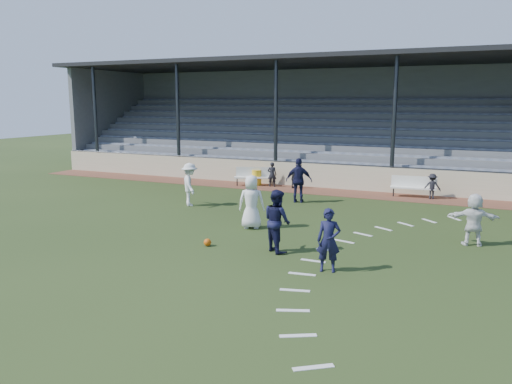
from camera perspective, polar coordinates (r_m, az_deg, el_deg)
ground at (r=14.95m, az=-3.97°, el=-6.47°), size 90.00×90.00×0.00m
cinder_track at (r=24.46m, az=7.73°, el=0.07°), size 34.00×2.00×0.02m
retaining_wall at (r=25.36m, az=8.44°, el=1.77°), size 34.00×0.18×1.20m
bench_left at (r=25.85m, az=-0.17°, el=2.00°), size 2.00×1.21×0.95m
bench_right at (r=23.78m, az=17.56°, el=0.79°), size 2.03×0.66×0.95m
trash_bin at (r=25.98m, az=0.07°, el=1.67°), size 0.50×0.50×0.80m
football at (r=15.21m, az=-5.57°, el=-5.75°), size 0.23×0.23×0.23m
player_white_lead at (r=17.08m, az=-0.52°, el=-1.13°), size 1.03×0.82×1.85m
player_navy_lead at (r=12.89m, az=8.30°, el=-5.48°), size 0.67×0.52×1.65m
player_navy_mid at (r=14.45m, az=2.42°, el=-3.29°), size 1.13×1.09×1.83m
player_white_wing at (r=20.98m, az=-7.57°, el=0.85°), size 1.25×1.32×1.80m
player_navy_wing at (r=21.56m, az=4.93°, el=1.32°), size 1.20×0.70×1.92m
player_white_back at (r=16.44m, az=23.64°, el=-2.89°), size 1.55×0.72×1.61m
sub_left_near at (r=25.49m, az=1.84°, el=2.03°), size 0.53×0.42×1.26m
sub_left_far at (r=25.06m, az=4.38°, el=1.58°), size 0.60×0.26×1.02m
sub_right at (r=23.57m, az=19.49°, el=0.62°), size 0.78×0.51×1.14m
grandstand at (r=29.72m, az=11.05°, el=6.03°), size 34.60×9.00×6.61m
penalty_arc at (r=13.57m, az=11.72°, el=-8.39°), size 3.89×14.63×0.01m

